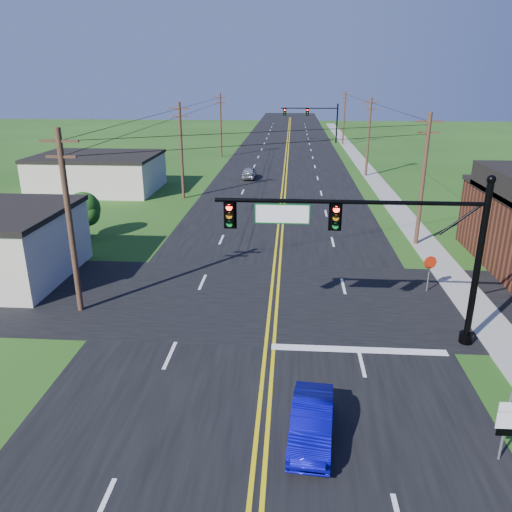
# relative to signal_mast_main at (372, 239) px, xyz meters

# --- Properties ---
(ground) EXTENTS (260.00, 260.00, 0.00)m
(ground) POSITION_rel_signal_mast_main_xyz_m (-4.34, -8.00, -4.75)
(ground) COLOR #1C4212
(ground) RESTS_ON ground
(road_main) EXTENTS (16.00, 220.00, 0.04)m
(road_main) POSITION_rel_signal_mast_main_xyz_m (-4.34, 42.00, -4.73)
(road_main) COLOR black
(road_main) RESTS_ON ground
(road_cross) EXTENTS (70.00, 10.00, 0.04)m
(road_cross) POSITION_rel_signal_mast_main_xyz_m (-4.34, 4.00, -4.73)
(road_cross) COLOR black
(road_cross) RESTS_ON ground
(sidewalk) EXTENTS (2.00, 160.00, 0.08)m
(sidewalk) POSITION_rel_signal_mast_main_xyz_m (6.16, 32.00, -4.71)
(sidewalk) COLOR gray
(sidewalk) RESTS_ON ground
(signal_mast_main) EXTENTS (11.30, 0.60, 7.48)m
(signal_mast_main) POSITION_rel_signal_mast_main_xyz_m (0.00, 0.00, 0.00)
(signal_mast_main) COLOR black
(signal_mast_main) RESTS_ON ground
(signal_mast_far) EXTENTS (10.98, 0.60, 7.48)m
(signal_mast_far) POSITION_rel_signal_mast_main_xyz_m (0.10, 72.00, -0.20)
(signal_mast_far) COLOR black
(signal_mast_far) RESTS_ON ground
(cream_bldg_far) EXTENTS (12.20, 9.20, 3.70)m
(cream_bldg_far) POSITION_rel_signal_mast_main_xyz_m (-23.34, 30.00, -2.89)
(cream_bldg_far) COLOR beige
(cream_bldg_far) RESTS_ON ground
(utility_pole_left_a) EXTENTS (1.80, 0.28, 9.00)m
(utility_pole_left_a) POSITION_rel_signal_mast_main_xyz_m (-13.84, 2.00, -0.03)
(utility_pole_left_a) COLOR #3E271C
(utility_pole_left_a) RESTS_ON ground
(utility_pole_left_b) EXTENTS (1.80, 0.28, 9.00)m
(utility_pole_left_b) POSITION_rel_signal_mast_main_xyz_m (-13.84, 27.00, -0.03)
(utility_pole_left_b) COLOR #3E271C
(utility_pole_left_b) RESTS_ON ground
(utility_pole_left_c) EXTENTS (1.80, 0.28, 9.00)m
(utility_pole_left_c) POSITION_rel_signal_mast_main_xyz_m (-13.84, 54.00, -0.03)
(utility_pole_left_c) COLOR #3E271C
(utility_pole_left_c) RESTS_ON ground
(utility_pole_right_a) EXTENTS (1.80, 0.28, 9.00)m
(utility_pole_right_a) POSITION_rel_signal_mast_main_xyz_m (5.46, 14.00, -0.03)
(utility_pole_right_a) COLOR #3E271C
(utility_pole_right_a) RESTS_ON ground
(utility_pole_right_b) EXTENTS (1.80, 0.28, 9.00)m
(utility_pole_right_b) POSITION_rel_signal_mast_main_xyz_m (5.46, 40.00, -0.03)
(utility_pole_right_b) COLOR #3E271C
(utility_pole_right_b) RESTS_ON ground
(utility_pole_right_c) EXTENTS (1.80, 0.28, 9.00)m
(utility_pole_right_c) POSITION_rel_signal_mast_main_xyz_m (5.46, 70.00, -0.03)
(utility_pole_right_c) COLOR #3E271C
(utility_pole_right_c) RESTS_ON ground
(tree_right_back) EXTENTS (3.00, 3.00, 4.10)m
(tree_right_back) POSITION_rel_signal_mast_main_xyz_m (11.66, 18.00, -2.15)
(tree_right_back) COLOR #3E271C
(tree_right_back) RESTS_ON ground
(tree_left) EXTENTS (2.40, 2.40, 3.37)m
(tree_left) POSITION_rel_signal_mast_main_xyz_m (-18.34, 14.00, -2.59)
(tree_left) COLOR #3E271C
(tree_left) RESTS_ON ground
(blue_car) EXTENTS (1.63, 3.86, 1.24)m
(blue_car) POSITION_rel_signal_mast_main_xyz_m (-2.57, -6.73, -4.13)
(blue_car) COLOR #080692
(blue_car) RESTS_ON ground
(distant_car) EXTENTS (1.56, 3.86, 1.31)m
(distant_car) POSITION_rel_signal_mast_main_xyz_m (-8.29, 37.34, -4.09)
(distant_car) COLOR #A0A0A4
(distant_car) RESTS_ON ground
(route_sign) EXTENTS (0.61, 0.09, 2.45)m
(route_sign) POSITION_rel_signal_mast_main_xyz_m (3.16, -7.29, -3.33)
(route_sign) COLOR slate
(route_sign) RESTS_ON ground
(stop_sign) EXTENTS (0.74, 0.19, 2.09)m
(stop_sign) POSITION_rel_signal_mast_main_xyz_m (4.16, 5.61, -3.24)
(stop_sign) COLOR slate
(stop_sign) RESTS_ON ground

